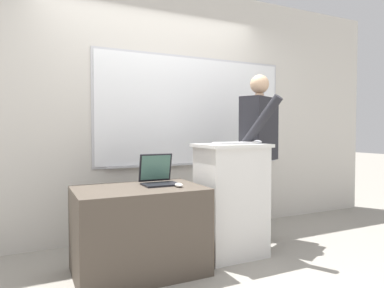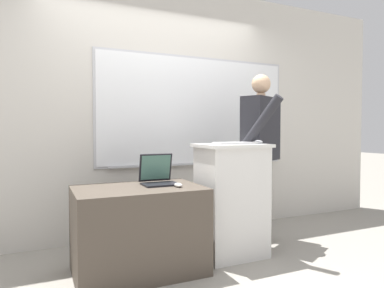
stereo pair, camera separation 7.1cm
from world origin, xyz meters
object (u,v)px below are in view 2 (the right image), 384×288
at_px(side_desk, 139,230).
at_px(laptop, 158,176).
at_px(lectern_podium, 232,200).
at_px(computer_mouse_by_keyboard, 259,142).
at_px(person_presenter, 261,145).
at_px(computer_mouse_by_laptop, 178,185).
at_px(wireless_keyboard, 237,143).

relative_size(side_desk, laptop, 3.44).
bearing_deg(lectern_podium, computer_mouse_by_keyboard, -10.03).
distance_m(lectern_podium, person_presenter, 0.69).
bearing_deg(computer_mouse_by_laptop, lectern_podium, 13.12).
bearing_deg(laptop, computer_mouse_by_laptop, -65.98).
relative_size(lectern_podium, side_desk, 1.01).
distance_m(person_presenter, computer_mouse_by_keyboard, 0.30).
distance_m(laptop, wireless_keyboard, 0.78).
height_order(wireless_keyboard, computer_mouse_by_laptop, wireless_keyboard).
relative_size(lectern_podium, wireless_keyboard, 2.35).
bearing_deg(side_desk, laptop, 25.03).
height_order(lectern_podium, side_desk, lectern_podium).
bearing_deg(computer_mouse_by_laptop, side_desk, 156.58).
distance_m(side_desk, person_presenter, 1.51).
height_order(person_presenter, laptop, person_presenter).
height_order(laptop, computer_mouse_by_keyboard, computer_mouse_by_keyboard).
bearing_deg(person_presenter, computer_mouse_by_laptop, 169.25).
bearing_deg(computer_mouse_by_laptop, wireless_keyboard, 7.19).
height_order(wireless_keyboard, computer_mouse_by_keyboard, computer_mouse_by_keyboard).
height_order(side_desk, person_presenter, person_presenter).
bearing_deg(laptop, side_desk, -154.97).
relative_size(person_presenter, wireless_keyboard, 3.92).
distance_m(lectern_podium, side_desk, 0.90).
bearing_deg(side_desk, computer_mouse_by_laptop, -23.42).
xyz_separation_m(person_presenter, wireless_keyboard, (-0.43, -0.24, 0.03)).
height_order(computer_mouse_by_laptop, computer_mouse_by_keyboard, computer_mouse_by_keyboard).
relative_size(lectern_podium, computer_mouse_by_laptop, 10.43).
xyz_separation_m(lectern_podium, wireless_keyboard, (0.02, -0.06, 0.53)).
relative_size(computer_mouse_by_laptop, computer_mouse_by_keyboard, 1.00).
xyz_separation_m(wireless_keyboard, computer_mouse_by_laptop, (-0.61, -0.08, -0.33)).
relative_size(wireless_keyboard, computer_mouse_by_laptop, 4.44).
relative_size(person_presenter, computer_mouse_by_laptop, 17.40).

